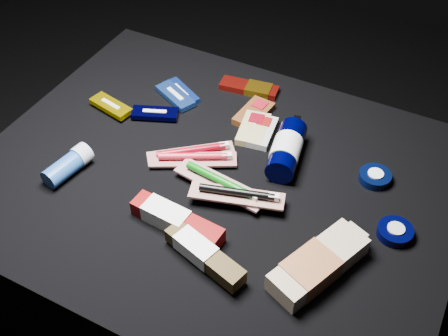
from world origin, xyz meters
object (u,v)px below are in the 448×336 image
at_px(lotion_bottle, 287,150).
at_px(bodywash_bottle, 317,265).
at_px(toothpaste_carton_red, 173,220).
at_px(deodorant_stick, 69,165).

distance_m(lotion_bottle, bodywash_bottle, 0.29).
bearing_deg(bodywash_bottle, toothpaste_carton_red, -152.65).
distance_m(bodywash_bottle, deodorant_stick, 0.54).
distance_m(lotion_bottle, toothpaste_carton_red, 0.29).
height_order(deodorant_stick, toothpaste_carton_red, deodorant_stick).
relative_size(lotion_bottle, bodywash_bottle, 0.92).
bearing_deg(lotion_bottle, bodywash_bottle, -66.77).
height_order(lotion_bottle, bodywash_bottle, lotion_bottle).
xyz_separation_m(bodywash_bottle, deodorant_stick, (-0.54, -0.00, 0.00)).
xyz_separation_m(deodorant_stick, toothpaste_carton_red, (0.26, -0.02, -0.00)).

